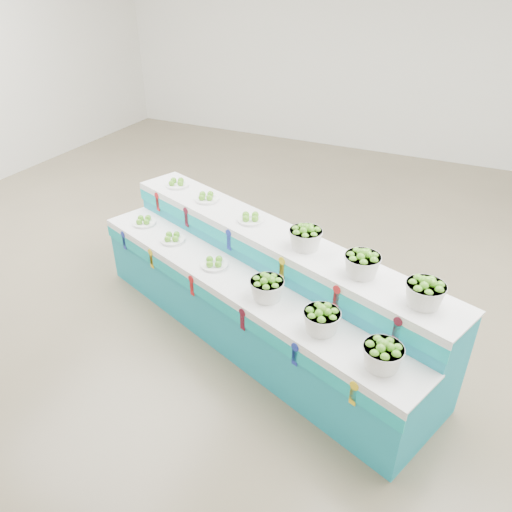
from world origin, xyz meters
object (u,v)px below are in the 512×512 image
object	(u,v)px
display_stand	(256,289)
basket_lower_left	(267,287)
basket_upper_right	(425,292)
plate_upper_mid	(206,196)

from	to	relation	value
display_stand	basket_lower_left	world-z (taller)	display_stand
basket_lower_left	basket_upper_right	world-z (taller)	basket_upper_right
display_stand	plate_upper_mid	distance (m)	1.14
display_stand	basket_upper_right	size ratio (longest dim) A/B	13.05
display_stand	basket_upper_right	xyz separation A→B (m)	(1.48, -0.31, 0.61)
basket_lower_left	plate_upper_mid	xyz separation A→B (m)	(-1.09, 0.90, 0.24)
plate_upper_mid	basket_upper_right	distance (m)	2.47
display_stand	basket_lower_left	bearing A→B (deg)	-31.94
display_stand	basket_upper_right	distance (m)	1.63
display_stand	basket_lower_left	distance (m)	0.54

